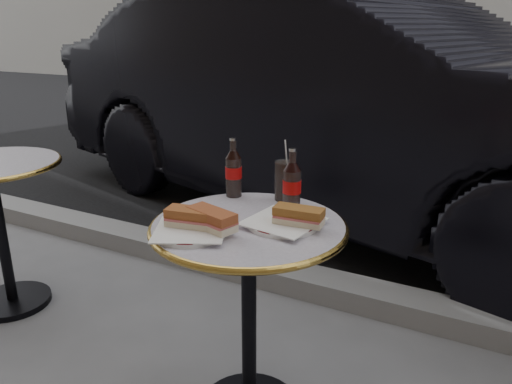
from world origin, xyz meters
The scene contains 13 objects.
asphalt_road centered at (0.00, 5.00, 0.00)m, with size 40.00×8.00×0.00m, color black.
curb centered at (0.00, 0.90, 0.05)m, with size 40.00×0.20×0.12m, color gray.
bistro_table centered at (0.00, 0.00, 0.37)m, with size 0.62×0.62×0.73m, color #BAB2C4, non-canonical shape.
bistro_table_second centered at (-1.40, 0.10, 0.37)m, with size 0.62×0.62×0.73m, color #BAB2C4, non-canonical shape.
plate_left centered at (-0.11, -0.16, 0.74)m, with size 0.22×0.22×0.01m, color white.
plate_right centered at (0.10, 0.03, 0.74)m, with size 0.22×0.22×0.01m, color white.
sandwich_left_a centered at (-0.12, -0.13, 0.77)m, with size 0.16×0.07×0.05m, color #995127.
sandwich_left_b centered at (-0.06, -0.12, 0.77)m, with size 0.16×0.07×0.06m, color #994926.
sandwich_right centered at (0.16, 0.03, 0.77)m, with size 0.15×0.07×0.05m, color brown.
cola_bottle_left centered at (-0.17, 0.21, 0.84)m, with size 0.06×0.06×0.21m, color black, non-canonical shape.
cola_bottle_right centered at (0.08, 0.15, 0.84)m, with size 0.06×0.06×0.22m, color black, non-canonical shape.
cola_glass centered at (0.00, 0.25, 0.80)m, with size 0.07×0.07×0.14m, color black.
parked_car centered at (-0.36, 2.09, 0.81)m, with size 4.94×1.71×1.62m, color black.
Camera 1 is at (0.70, -1.27, 1.32)m, focal length 35.00 mm.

